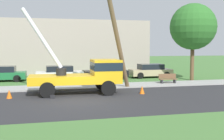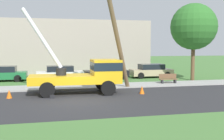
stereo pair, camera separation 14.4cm
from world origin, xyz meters
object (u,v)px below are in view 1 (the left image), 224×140
(traffic_cone_ahead, at_px, (142,90))
(parked_sedan_green, at_px, (2,74))
(traffic_cone_behind, at_px, (9,94))
(parked_sedan_black, at_px, (105,72))
(leaning_utility_pole, at_px, (116,33))
(parked_sedan_white, at_px, (59,73))
(park_bench, at_px, (168,79))
(utility_truck, at_px, (87,73))
(parked_sedan_tan, at_px, (151,71))
(roadside_tree_near, at_px, (193,27))

(traffic_cone_ahead, bearing_deg, parked_sedan_green, 137.34)
(traffic_cone_behind, height_order, parked_sedan_black, parked_sedan_black)
(traffic_cone_ahead, bearing_deg, leaning_utility_pole, 134.19)
(leaning_utility_pole, height_order, parked_sedan_white, leaning_utility_pole)
(parked_sedan_white, bearing_deg, parked_sedan_black, 3.92)
(parked_sedan_green, bearing_deg, park_bench, -21.11)
(traffic_cone_ahead, height_order, parked_sedan_white, parked_sedan_white)
(utility_truck, height_order, parked_sedan_tan, utility_truck)
(utility_truck, xyz_separation_m, traffic_cone_behind, (-5.09, -0.81, -1.13))
(utility_truck, height_order, traffic_cone_behind, utility_truck)
(parked_sedan_black, bearing_deg, parked_sedan_green, 177.65)
(traffic_cone_behind, xyz_separation_m, park_bench, (12.56, 3.84, 0.18))
(traffic_cone_behind, distance_m, parked_sedan_tan, 15.95)
(traffic_cone_ahead, xyz_separation_m, parked_sedan_tan, (4.31, 9.48, 0.43))
(traffic_cone_ahead, xyz_separation_m, park_bench, (3.83, 4.14, 0.18))
(utility_truck, bearing_deg, roadside_tree_near, 24.64)
(traffic_cone_behind, distance_m, parked_sedan_black, 12.11)
(parked_sedan_white, relative_size, park_bench, 2.78)
(parked_sedan_tan, relative_size, park_bench, 2.76)
(leaning_utility_pole, bearing_deg, traffic_cone_behind, -170.67)
(parked_sedan_white, bearing_deg, utility_truck, -78.90)
(utility_truck, relative_size, parked_sedan_tan, 1.53)
(traffic_cone_behind, relative_size, park_bench, 0.35)
(leaning_utility_pole, bearing_deg, utility_truck, -170.01)
(leaning_utility_pole, distance_m, parked_sedan_black, 8.56)
(leaning_utility_pole, bearing_deg, parked_sedan_white, 116.56)
(utility_truck, distance_m, traffic_cone_behind, 5.27)
(parked_sedan_white, bearing_deg, traffic_cone_behind, -112.30)
(traffic_cone_ahead, distance_m, parked_sedan_tan, 10.42)
(parked_sedan_tan, height_order, roadside_tree_near, roadside_tree_near)
(traffic_cone_ahead, relative_size, traffic_cone_behind, 1.00)
(parked_sedan_black, distance_m, parked_sedan_tan, 4.92)
(utility_truck, relative_size, leaning_utility_pole, 0.82)
(parked_sedan_tan, bearing_deg, traffic_cone_ahead, -114.43)
(parked_sedan_green, bearing_deg, leaning_utility_pole, -42.12)
(traffic_cone_behind, relative_size, parked_sedan_black, 0.12)
(parked_sedan_white, distance_m, park_bench, 10.22)
(parked_sedan_black, bearing_deg, park_bench, -49.09)
(park_bench, bearing_deg, parked_sedan_tan, 84.90)
(traffic_cone_behind, bearing_deg, roadside_tree_near, 19.96)
(parked_sedan_green, distance_m, parked_sedan_white, 5.36)
(park_bench, relative_size, roadside_tree_near, 0.22)
(traffic_cone_ahead, bearing_deg, park_bench, 47.26)
(leaning_utility_pole, height_order, roadside_tree_near, leaning_utility_pole)
(leaning_utility_pole, bearing_deg, parked_sedan_tan, 54.15)
(parked_sedan_green, height_order, parked_sedan_black, same)
(traffic_cone_behind, height_order, roadside_tree_near, roadside_tree_near)
(parked_sedan_white, relative_size, parked_sedan_black, 0.99)
(utility_truck, relative_size, traffic_cone_behind, 12.07)
(parked_sedan_black, height_order, park_bench, parked_sedan_black)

